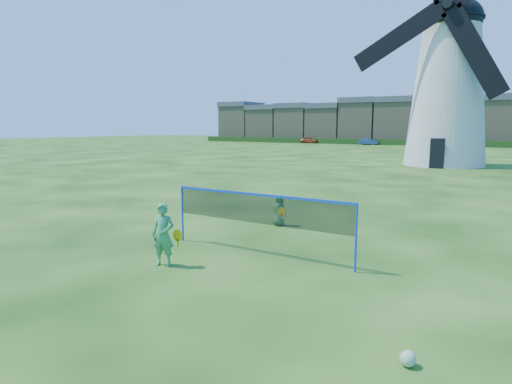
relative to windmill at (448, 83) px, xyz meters
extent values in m
plane|color=black|center=(-0.21, -29.24, -6.55)|extent=(220.00, 220.00, 0.00)
ellipsoid|color=black|center=(0.00, 0.02, 4.85)|extent=(4.48, 4.48, 3.36)
cylinder|color=black|center=(0.00, 0.02, 4.85)|extent=(4.64, 4.64, 0.19)
cube|color=black|center=(0.00, -3.04, -5.41)|extent=(1.04, 0.12, 2.28)
cube|color=black|center=(0.00, -2.40, -1.37)|extent=(0.73, 0.12, 0.93)
cube|color=black|center=(0.00, -1.91, 1.95)|extent=(0.62, 0.12, 0.83)
cylinder|color=black|center=(0.00, -2.15, 5.47)|extent=(0.73, 1.24, 0.73)
cylinder|color=black|center=(0.00, 2.61, 5.78)|extent=(2.28, 0.12, 2.28)
cylinder|color=black|center=(0.00, 2.10, 5.78)|extent=(0.15, 1.87, 0.15)
cube|color=black|center=(-3.51, -2.41, 3.46)|extent=(7.02, 0.10, 4.87)
cube|color=black|center=(2.01, -2.41, 1.96)|extent=(4.87, 0.10, 7.02)
cylinder|color=blue|center=(-2.15, -29.19, -5.78)|extent=(0.05, 0.05, 1.55)
cylinder|color=blue|center=(2.85, -29.19, -5.78)|extent=(0.05, 0.05, 1.55)
cube|color=black|center=(0.35, -29.19, -5.40)|extent=(5.00, 0.01, 0.70)
cube|color=blue|center=(0.35, -29.19, -5.03)|extent=(5.00, 0.02, 0.06)
imported|color=#3D995B|center=(-1.03, -31.10, -5.82)|extent=(0.62, 0.51, 1.46)
cylinder|color=#F2B60C|center=(-0.75, -30.92, -5.84)|extent=(0.28, 0.02, 0.28)
cube|color=#F2B60C|center=(-0.75, -30.92, -6.01)|extent=(0.03, 0.02, 0.20)
imported|color=#468D44|center=(-0.78, -26.11, -6.04)|extent=(0.58, 0.47, 1.03)
cylinder|color=#F2B60C|center=(-0.56, -26.33, -6.03)|extent=(0.28, 0.02, 0.28)
cube|color=#F2B60C|center=(-0.56, -26.33, -6.20)|extent=(0.03, 0.02, 0.20)
sphere|color=green|center=(4.75, -32.49, -6.44)|extent=(0.22, 0.22, 0.22)
cube|color=gray|center=(-48.81, 42.76, -2.88)|extent=(6.79, 8.00, 7.35)
cube|color=#4C4C54|center=(-48.81, 42.76, 1.30)|extent=(7.09, 8.40, 1.00)
cube|color=gray|center=(-41.83, 42.76, -3.28)|extent=(6.58, 8.00, 6.54)
cube|color=#4C4C54|center=(-41.83, 42.76, 0.49)|extent=(6.88, 8.40, 1.00)
cube|color=gray|center=(-34.98, 42.76, -3.19)|extent=(6.53, 8.00, 6.72)
cube|color=#4C4C54|center=(-34.98, 42.76, 0.67)|extent=(6.83, 8.40, 1.00)
cube|color=gray|center=(-28.15, 42.76, -3.29)|extent=(6.53, 8.00, 6.52)
cube|color=#4C4C54|center=(-28.15, 42.76, 0.47)|extent=(6.83, 8.40, 1.00)
cube|color=gray|center=(-21.40, 42.76, -2.86)|extent=(6.35, 8.00, 7.40)
cube|color=#4C4C54|center=(-21.40, 42.76, 1.34)|extent=(6.65, 8.40, 1.00)
cube|color=gray|center=(-14.39, 42.76, -2.90)|extent=(7.07, 8.00, 7.31)
cube|color=#4C4C54|center=(-14.39, 42.76, 1.25)|extent=(7.37, 8.40, 1.00)
cube|color=gray|center=(-6.99, 42.76, -3.31)|extent=(7.13, 8.00, 6.50)
cube|color=#4C4C54|center=(-6.99, 42.76, 0.44)|extent=(7.43, 8.40, 1.00)
cube|color=gray|center=(0.65, 42.76, -2.99)|extent=(7.55, 8.00, 7.13)
cube|color=#4C4C54|center=(0.65, 42.76, 1.07)|extent=(7.85, 8.40, 1.00)
cube|color=#193814|center=(-22.21, 36.76, -6.05)|extent=(62.00, 0.80, 1.00)
imported|color=maroon|center=(-29.13, 36.58, -5.95)|extent=(3.64, 1.68, 1.21)
imported|color=navy|center=(-17.76, 36.03, -6.01)|extent=(3.43, 1.52, 1.09)
camera|label=1|loc=(5.90, -38.15, -3.37)|focal=30.49mm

